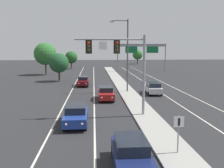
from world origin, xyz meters
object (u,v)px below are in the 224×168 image
Objects in this scene: tree_far_left_c at (59,63)px; tree_far_left_a at (45,54)px; car_receding_silver at (153,88)px; street_lamp_median at (126,51)px; tree_far_right_c at (138,55)px; tree_far_left_b at (71,57)px; car_oncoming_navy at (131,154)px; overhead_signal_mast at (122,58)px; highway_sign_gantry at (142,49)px; car_oncoming_red at (106,93)px; car_oncoming_darkred at (83,81)px; car_oncoming_blue at (76,115)px; median_sign_post at (179,129)px.

tree_far_left_c is 13.00m from tree_far_left_a.
tree_far_left_a reaches higher than car_receding_silver.
street_lamp_median is 29.26m from tree_far_left_a.
tree_far_right_c reaches higher than tree_far_left_b.
street_lamp_median is at bearing 83.16° from car_oncoming_navy.
overhead_signal_mast reaches higher than tree_far_left_b.
highway_sign_gantry is 2.43× the size of tree_far_left_b.
car_oncoming_navy is (-2.66, -22.20, -4.97)m from street_lamp_median.
street_lamp_median is 0.75× the size of highway_sign_gantry.
tree_far_left_a is (-19.37, 26.21, 4.14)m from car_receding_silver.
car_receding_silver is 20.55m from tree_far_left_c.
car_oncoming_red is 19.48m from tree_far_left_c.
highway_sign_gantry is at bearing 43.23° from tree_far_left_c.
street_lamp_median reaches higher than tree_far_left_a.
car_oncoming_darkred is 20.94m from tree_far_left_a.
highway_sign_gantry is at bearing 72.25° from car_oncoming_red.
car_oncoming_blue is at bearing -107.08° from car_oncoming_red.
tree_far_left_c reaches higher than car_oncoming_red.
street_lamp_median is at bearing -74.84° from tree_far_left_b.
car_oncoming_navy is at bearing -106.78° from car_receding_silver.
car_oncoming_darkred and car_receding_silver have the same top height.
car_oncoming_blue and car_oncoming_darkred have the same top height.
highway_sign_gantry is (8.11, 51.68, 4.58)m from median_sign_post.
tree_far_left_a reaches higher than tree_far_left_c.
highway_sign_gantry is 25.05m from tree_far_left_a.
car_oncoming_darkred is 0.77× the size of tree_far_right_c.
street_lamp_median reaches higher than highway_sign_gantry.
car_oncoming_darkred is at bearing 140.79° from car_receding_silver.
overhead_signal_mast reaches higher than median_sign_post.
highway_sign_gantry is (10.37, 43.25, 0.88)m from overhead_signal_mast.
car_oncoming_red is (-3.08, -4.97, -4.97)m from street_lamp_median.
car_oncoming_blue is 1.00× the size of car_oncoming_red.
median_sign_post is 0.40× the size of tree_far_left_b.
street_lamp_median is 1.83× the size of tree_far_left_b.
tree_far_left_a reaches higher than car_oncoming_darkred.
car_oncoming_darkred is (-3.63, 28.62, 0.00)m from car_oncoming_navy.
tree_far_left_b is at bearing 150.95° from highway_sign_gantry.
car_oncoming_blue is at bearing 113.43° from car_oncoming_navy.
median_sign_post is 19.47m from car_receding_silver.
overhead_signal_mast is 44.48m from highway_sign_gantry.
car_receding_silver is at bearing 80.37° from median_sign_post.
tree_far_left_b is (-9.36, 54.21, -1.72)m from overhead_signal_mast.
median_sign_post is at bearing -98.92° from highway_sign_gantry.
median_sign_post is 16.19m from car_oncoming_red.
car_oncoming_navy is at bearing -76.44° from tree_far_left_c.
tree_far_right_c is at bearing 81.27° from median_sign_post.
car_oncoming_blue is 1.00× the size of car_oncoming_darkred.
street_lamp_median is at bearing -57.26° from tree_far_left_a.
tree_far_left_b is at bearing 90.55° from tree_far_left_c.
overhead_signal_mast is 6.38m from car_oncoming_blue.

